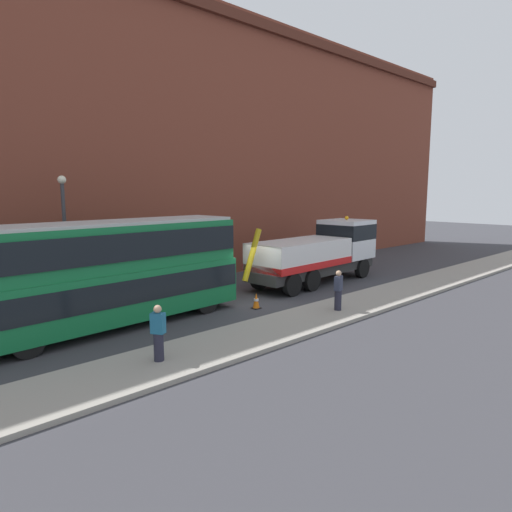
{
  "coord_description": "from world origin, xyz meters",
  "views": [
    {
      "loc": [
        -13.79,
        -15.46,
        5.2
      ],
      "look_at": [
        1.1,
        0.42,
        2.0
      ],
      "focal_mm": 31.39,
      "sensor_mm": 36.0,
      "label": 1
    }
  ],
  "objects_px": {
    "double_decker_bus": "(107,270)",
    "street_lamp": "(65,231)",
    "pedestrian_onlooker": "(158,334)",
    "recovery_tow_truck": "(320,251)",
    "traffic_cone_near_bus": "(256,301)",
    "pedestrian_bystander": "(338,291)"
  },
  "relations": [
    {
      "from": "double_decker_bus",
      "to": "street_lamp",
      "type": "xyz_separation_m",
      "value": [
        -0.02,
        3.92,
        1.24
      ]
    },
    {
      "from": "double_decker_bus",
      "to": "pedestrian_onlooker",
      "type": "distance_m",
      "value": 4.76
    },
    {
      "from": "traffic_cone_near_bus",
      "to": "street_lamp",
      "type": "bearing_deg",
      "value": 136.6
    },
    {
      "from": "pedestrian_onlooker",
      "to": "traffic_cone_near_bus",
      "type": "relative_size",
      "value": 2.38
    },
    {
      "from": "recovery_tow_truck",
      "to": "pedestrian_bystander",
      "type": "distance_m",
      "value": 6.72
    },
    {
      "from": "recovery_tow_truck",
      "to": "pedestrian_bystander",
      "type": "xyz_separation_m",
      "value": [
        -4.66,
        -4.78,
        -0.77
      ]
    },
    {
      "from": "pedestrian_bystander",
      "to": "traffic_cone_near_bus",
      "type": "bearing_deg",
      "value": 17.33
    },
    {
      "from": "pedestrian_onlooker",
      "to": "recovery_tow_truck",
      "type": "bearing_deg",
      "value": -13.39
    },
    {
      "from": "recovery_tow_truck",
      "to": "double_decker_bus",
      "type": "height_order",
      "value": "double_decker_bus"
    },
    {
      "from": "pedestrian_onlooker",
      "to": "street_lamp",
      "type": "height_order",
      "value": "street_lamp"
    },
    {
      "from": "double_decker_bus",
      "to": "street_lamp",
      "type": "height_order",
      "value": "street_lamp"
    },
    {
      "from": "pedestrian_onlooker",
      "to": "traffic_cone_near_bus",
      "type": "xyz_separation_m",
      "value": [
        6.59,
        2.77,
        -0.64
      ]
    },
    {
      "from": "recovery_tow_truck",
      "to": "pedestrian_onlooker",
      "type": "xyz_separation_m",
      "value": [
        -13.24,
        -4.59,
        -0.77
      ]
    },
    {
      "from": "pedestrian_bystander",
      "to": "street_lamp",
      "type": "bearing_deg",
      "value": 26.2
    },
    {
      "from": "pedestrian_bystander",
      "to": "pedestrian_onlooker",
      "type": "bearing_deg",
      "value": 72.13
    },
    {
      "from": "double_decker_bus",
      "to": "street_lamp",
      "type": "distance_m",
      "value": 4.11
    },
    {
      "from": "pedestrian_onlooker",
      "to": "street_lamp",
      "type": "distance_m",
      "value": 8.85
    },
    {
      "from": "recovery_tow_truck",
      "to": "double_decker_bus",
      "type": "xyz_separation_m",
      "value": [
        -12.67,
        -0.02,
        0.47
      ]
    },
    {
      "from": "pedestrian_onlooker",
      "to": "traffic_cone_near_bus",
      "type": "height_order",
      "value": "pedestrian_onlooker"
    },
    {
      "from": "double_decker_bus",
      "to": "pedestrian_onlooker",
      "type": "bearing_deg",
      "value": -99.97
    },
    {
      "from": "recovery_tow_truck",
      "to": "street_lamp",
      "type": "height_order",
      "value": "street_lamp"
    },
    {
      "from": "traffic_cone_near_bus",
      "to": "pedestrian_bystander",
      "type": "bearing_deg",
      "value": -56.07
    }
  ]
}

